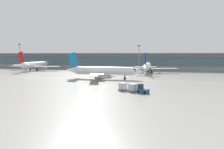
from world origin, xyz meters
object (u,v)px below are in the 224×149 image
(gate_airplane_0, at_px, (35,65))
(apron_light_mast_0, at_px, (20,55))
(taxiing_regional_jet, at_px, (104,71))
(cargo_dolly_trailing, at_px, (123,86))
(baggage_tug, at_px, (142,89))
(gate_airplane_1, at_px, (147,66))
(cargo_dolly_lead, at_px, (133,88))
(apron_light_mast_1, at_px, (139,57))

(gate_airplane_0, distance_m, apron_light_mast_0, 24.39)
(taxiing_regional_jet, xyz_separation_m, cargo_dolly_trailing, (11.59, -23.31, -1.87))
(taxiing_regional_jet, height_order, baggage_tug, taxiing_regional_jet)
(gate_airplane_1, xyz_separation_m, cargo_dolly_trailing, (-1.47, -54.13, -2.01))
(gate_airplane_1, bearing_deg, cargo_dolly_trailing, 177.00)
(gate_airplane_0, height_order, taxiing_regional_jet, gate_airplane_0)
(gate_airplane_0, xyz_separation_m, cargo_dolly_trailing, (59.82, -54.62, -2.07))
(cargo_dolly_lead, bearing_deg, taxiing_regional_jet, 145.57)
(apron_light_mast_1, bearing_deg, cargo_dolly_trailing, -86.49)
(baggage_tug, bearing_deg, gate_airplane_1, 119.15)
(gate_airplane_0, distance_m, cargo_dolly_lead, 83.85)
(taxiing_regional_jet, bearing_deg, gate_airplane_0, 145.99)
(gate_airplane_1, xyz_separation_m, cargo_dolly_lead, (1.19, -55.39, -2.01))
(gate_airplane_0, xyz_separation_m, baggage_tug, (64.93, -57.05, -2.24))
(baggage_tug, xyz_separation_m, apron_light_mast_0, (-84.30, 70.89, 7.52))
(gate_airplane_0, height_order, apron_light_mast_0, apron_light_mast_0)
(cargo_dolly_trailing, height_order, apron_light_mast_0, apron_light_mast_0)
(baggage_tug, bearing_deg, apron_light_mast_0, 165.41)
(gate_airplane_1, xyz_separation_m, apron_light_mast_1, (-5.60, 13.27, 4.48))
(cargo_dolly_lead, height_order, apron_light_mast_0, apron_light_mast_0)
(gate_airplane_0, xyz_separation_m, cargo_dolly_lead, (62.48, -55.88, -2.07))
(gate_airplane_0, height_order, baggage_tug, gate_airplane_0)
(cargo_dolly_trailing, xyz_separation_m, apron_light_mast_1, (-4.13, 67.40, 6.49))
(apron_light_mast_0, distance_m, apron_light_mast_1, 75.07)
(cargo_dolly_trailing, relative_size, apron_light_mast_1, 0.19)
(gate_airplane_1, height_order, baggage_tug, gate_airplane_1)
(gate_airplane_1, height_order, apron_light_mast_0, apron_light_mast_0)
(cargo_dolly_lead, distance_m, apron_light_mast_1, 69.30)
(cargo_dolly_lead, distance_m, cargo_dolly_trailing, 2.94)
(gate_airplane_0, distance_m, baggage_tug, 86.46)
(gate_airplane_0, relative_size, apron_light_mast_0, 2.04)
(gate_airplane_0, height_order, gate_airplane_1, gate_airplane_0)
(cargo_dolly_trailing, bearing_deg, gate_airplane_0, 163.07)
(cargo_dolly_lead, relative_size, apron_light_mast_0, 0.17)
(gate_airplane_1, relative_size, cargo_dolly_lead, 11.94)
(gate_airplane_1, distance_m, apron_light_mast_1, 15.08)
(gate_airplane_0, xyz_separation_m, gate_airplane_1, (61.29, -0.49, -0.06))
(gate_airplane_0, distance_m, cargo_dolly_trailing, 81.03)
(baggage_tug, distance_m, cargo_dolly_lead, 2.72)
(gate_airplane_1, distance_m, baggage_tug, 56.72)
(taxiing_regional_jet, distance_m, cargo_dolly_trailing, 26.10)
(gate_airplane_1, bearing_deg, taxiing_regional_jet, 155.59)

